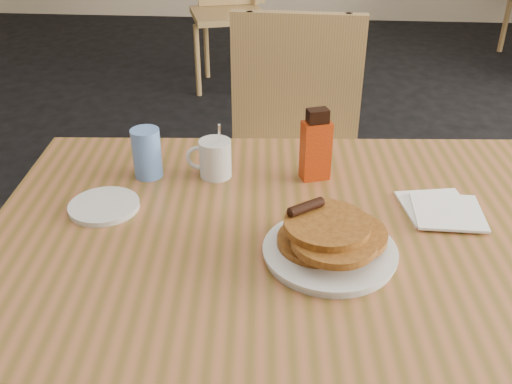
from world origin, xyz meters
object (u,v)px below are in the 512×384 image
(chair_main_far, at_px, (294,138))
(pancake_plate, at_px, (330,243))
(syrup_bottle, at_px, (316,147))
(main_table, at_px, (292,240))
(blue_tumbler, at_px, (147,153))
(coffee_mug, at_px, (214,158))

(chair_main_far, xyz_separation_m, pancake_plate, (0.08, -0.87, 0.19))
(pancake_plate, height_order, syrup_bottle, syrup_bottle)
(syrup_bottle, bearing_deg, pancake_plate, -104.39)
(pancake_plate, bearing_deg, main_table, 125.34)
(main_table, bearing_deg, syrup_bottle, 77.54)
(chair_main_far, relative_size, blue_tumbler, 8.19)
(main_table, relative_size, syrup_bottle, 7.83)
(blue_tumbler, bearing_deg, pancake_plate, -34.35)
(chair_main_far, height_order, blue_tumbler, chair_main_far)
(chair_main_far, height_order, coffee_mug, chair_main_far)
(chair_main_far, height_order, pancake_plate, chair_main_far)
(syrup_bottle, height_order, blue_tumbler, syrup_bottle)
(main_table, relative_size, blue_tumbler, 11.44)
(chair_main_far, bearing_deg, main_table, -86.75)
(main_table, bearing_deg, coffee_mug, 134.03)
(coffee_mug, xyz_separation_m, syrup_bottle, (0.24, 0.01, 0.03))
(main_table, distance_m, syrup_bottle, 0.25)
(main_table, height_order, coffee_mug, coffee_mug)
(syrup_bottle, xyz_separation_m, blue_tumbler, (-0.40, -0.02, -0.02))
(chair_main_far, xyz_separation_m, blue_tumbler, (-0.35, -0.58, 0.22))
(coffee_mug, xyz_separation_m, blue_tumbler, (-0.16, -0.01, 0.01))
(syrup_bottle, bearing_deg, main_table, -121.75)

